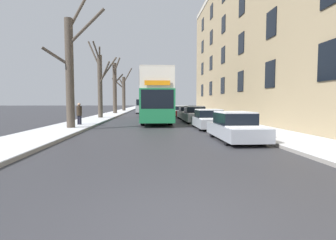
% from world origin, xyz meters
% --- Properties ---
extents(ground_plane, '(320.00, 320.00, 0.00)m').
position_xyz_m(ground_plane, '(0.00, 0.00, 0.00)').
color(ground_plane, '#38383D').
extents(sidewalk_left, '(3.05, 130.00, 0.16)m').
position_xyz_m(sidewalk_left, '(-6.08, 53.00, 0.08)').
color(sidewalk_left, gray).
rests_on(sidewalk_left, ground).
extents(sidewalk_right, '(3.05, 130.00, 0.16)m').
position_xyz_m(sidewalk_right, '(6.08, 53.00, 0.08)').
color(sidewalk_right, gray).
rests_on(sidewalk_right, ground).
extents(terrace_facade_right, '(9.10, 39.48, 16.68)m').
position_xyz_m(terrace_facade_right, '(12.10, 22.43, 8.34)').
color(terrace_facade_right, tan).
rests_on(terrace_facade_right, ground).
extents(bare_tree_left_0, '(3.88, 1.99, 8.90)m').
position_xyz_m(bare_tree_left_0, '(-5.58, 13.79, 3.90)').
color(bare_tree_left_0, '#4C4238').
rests_on(bare_tree_left_0, ground).
extents(bare_tree_left_1, '(3.14, 2.86, 8.45)m').
position_xyz_m(bare_tree_left_1, '(-5.86, 25.31, 3.96)').
color(bare_tree_left_1, '#4C4238').
rests_on(bare_tree_left_1, ground).
extents(bare_tree_left_2, '(1.58, 3.21, 8.55)m').
position_xyz_m(bare_tree_left_2, '(-5.89, 37.27, 4.16)').
color(bare_tree_left_2, '#4C4238').
rests_on(bare_tree_left_2, ground).
extents(bare_tree_left_3, '(4.12, 1.56, 8.62)m').
position_xyz_m(bare_tree_left_3, '(-5.86, 50.06, 3.83)').
color(bare_tree_left_3, '#4C4238').
rests_on(bare_tree_left_3, ground).
extents(double_decker_bus, '(2.54, 11.76, 4.37)m').
position_xyz_m(double_decker_bus, '(0.01, 20.41, 2.47)').
color(double_decker_bus, '#1E7A47').
rests_on(double_decker_bus, ground).
extents(parked_car_0, '(1.75, 4.37, 1.36)m').
position_xyz_m(parked_car_0, '(3.48, 8.41, 0.63)').
color(parked_car_0, '#9EA3AD').
rests_on(parked_car_0, ground).
extents(parked_car_1, '(1.84, 4.06, 1.33)m').
position_xyz_m(parked_car_1, '(3.48, 13.91, 0.62)').
color(parked_car_1, '#9EA3AD').
rests_on(parked_car_1, ground).
extents(parked_car_2, '(1.85, 4.32, 1.47)m').
position_xyz_m(parked_car_2, '(3.48, 19.70, 0.68)').
color(parked_car_2, '#9EA3AD').
rests_on(parked_car_2, ground).
extents(parked_car_3, '(1.74, 3.91, 1.38)m').
position_xyz_m(parked_car_3, '(3.48, 24.71, 0.64)').
color(parked_car_3, silver).
rests_on(parked_car_3, ground).
extents(parked_car_4, '(1.86, 4.54, 1.39)m').
position_xyz_m(parked_car_4, '(3.48, 29.97, 0.64)').
color(parked_car_4, maroon).
rests_on(parked_car_4, ground).
extents(oncoming_van, '(2.08, 5.41, 2.38)m').
position_xyz_m(oncoming_van, '(-1.74, 40.01, 1.29)').
color(oncoming_van, '#9EA3AD').
rests_on(oncoming_van, ground).
extents(pedestrian_left_sidewalk, '(0.38, 0.38, 1.76)m').
position_xyz_m(pedestrian_left_sidewalk, '(-5.71, 16.15, 0.96)').
color(pedestrian_left_sidewalk, black).
rests_on(pedestrian_left_sidewalk, ground).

